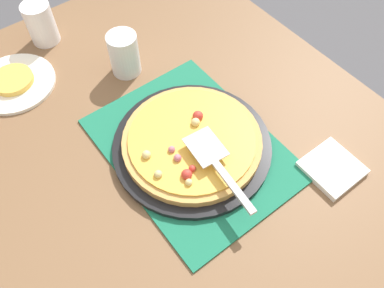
# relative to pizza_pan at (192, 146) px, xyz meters

# --- Properties ---
(ground_plane) EXTENTS (8.00, 8.00, 0.00)m
(ground_plane) POSITION_rel_pizza_pan_xyz_m (0.00, 0.00, -0.76)
(ground_plane) COLOR #4C4C51
(dining_table) EXTENTS (1.40, 1.00, 0.75)m
(dining_table) POSITION_rel_pizza_pan_xyz_m (0.00, 0.00, -0.12)
(dining_table) COLOR brown
(dining_table) RESTS_ON ground_plane
(placemat) EXTENTS (0.48, 0.36, 0.01)m
(placemat) POSITION_rel_pizza_pan_xyz_m (0.00, 0.00, -0.01)
(placemat) COLOR #196B4C
(placemat) RESTS_ON dining_table
(pizza_pan) EXTENTS (0.38, 0.38, 0.01)m
(pizza_pan) POSITION_rel_pizza_pan_xyz_m (0.00, 0.00, 0.00)
(pizza_pan) COLOR black
(pizza_pan) RESTS_ON placemat
(pizza) EXTENTS (0.33, 0.33, 0.04)m
(pizza) POSITION_rel_pizza_pan_xyz_m (0.00, -0.00, 0.02)
(pizza) COLOR tan
(pizza) RESTS_ON pizza_pan
(plate_far_right) EXTENTS (0.22, 0.22, 0.01)m
(plate_far_right) POSITION_rel_pizza_pan_xyz_m (-0.46, -0.26, -0.01)
(plate_far_right) COLOR white
(plate_far_right) RESTS_ON dining_table
(served_slice_right) EXTENTS (0.11, 0.11, 0.02)m
(served_slice_right) POSITION_rel_pizza_pan_xyz_m (-0.46, -0.26, 0.01)
(served_slice_right) COLOR #EAB747
(served_slice_right) RESTS_ON plate_far_right
(cup_far) EXTENTS (0.08, 0.08, 0.12)m
(cup_far) POSITION_rel_pizza_pan_xyz_m (-0.32, 0.02, 0.05)
(cup_far) COLOR white
(cup_far) RESTS_ON dining_table
(cup_corner) EXTENTS (0.08, 0.08, 0.12)m
(cup_corner) POSITION_rel_pizza_pan_xyz_m (-0.57, -0.11, 0.05)
(cup_corner) COLOR white
(cup_corner) RESTS_ON dining_table
(pizza_server) EXTENTS (0.23, 0.08, 0.01)m
(pizza_server) POSITION_rel_pizza_pan_xyz_m (0.10, -0.01, 0.05)
(pizza_server) COLOR silver
(pizza_server) RESTS_ON pizza
(napkin_stack) EXTENTS (0.12, 0.12, 0.02)m
(napkin_stack) POSITION_rel_pizza_pan_xyz_m (0.24, 0.22, -0.01)
(napkin_stack) COLOR white
(napkin_stack) RESTS_ON dining_table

